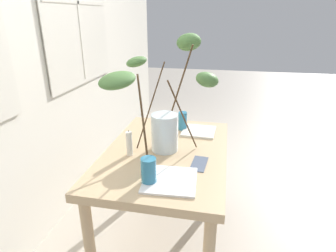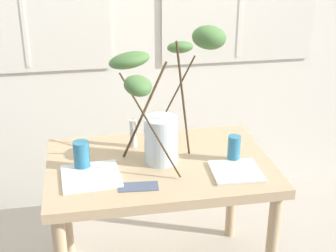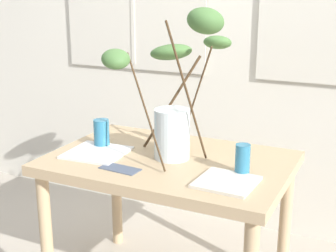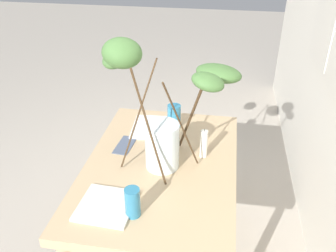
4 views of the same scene
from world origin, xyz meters
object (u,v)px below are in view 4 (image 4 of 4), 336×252
Objects in this scene: plate_square_left at (156,127)px; plate_square_right at (106,205)px; drinking_glass_blue_right at (133,202)px; pillar_candle at (204,144)px; dining_table at (161,179)px; drinking_glass_blue_left at (174,116)px; vase_with_branches at (169,111)px.

plate_square_right is at bearing -6.62° from plate_square_left.
pillar_candle is (-0.48, 0.26, 0.01)m from drinking_glass_blue_right.
dining_table is 0.40m from plate_square_right.
plate_square_right reaches higher than plate_square_left.
drinking_glass_blue_left is 0.76m from plate_square_right.
drinking_glass_blue_left is 0.52× the size of plate_square_left.
pillar_candle is at bearing 139.85° from plate_square_right.
drinking_glass_blue_right is 0.55m from pillar_candle.
plate_square_right is 0.60m from pillar_candle.
drinking_glass_blue_left is 0.60× the size of plate_square_right.
dining_table is 0.41m from drinking_glass_blue_right.
dining_table is 4.12× the size of plate_square_left.
drinking_glass_blue_left reaches higher than plate_square_right.
drinking_glass_blue_left is at bearing -175.01° from vase_with_branches.
plate_square_left is (-0.36, -0.14, -0.31)m from vase_with_branches.
pillar_candle is at bearing 35.53° from drinking_glass_blue_left.
pillar_candle is (0.28, 0.20, 0.01)m from drinking_glass_blue_left.
drinking_glass_blue_right is 0.73m from plate_square_left.
vase_with_branches is 2.69× the size of plate_square_left.
drinking_glass_blue_left reaches higher than dining_table.
plate_square_right is at bearing -26.76° from dining_table.
drinking_glass_blue_left is at bearing 178.65° from dining_table.
plate_square_left is 1.66× the size of pillar_candle.
drinking_glass_blue_left is (-0.40, -0.03, -0.25)m from vase_with_branches.
vase_with_branches is at bearing 4.99° from drinking_glass_blue_left.
pillar_candle reaches higher than plate_square_left.
drinking_glass_blue_right is at bearing -4.30° from drinking_glass_blue_left.
dining_table is 0.37m from plate_square_left.
plate_square_left is (-0.35, -0.09, 0.10)m from dining_table.
plate_square_right is (0.33, -0.22, -0.31)m from vase_with_branches.
pillar_candle is (-0.45, 0.38, 0.07)m from plate_square_right.
drinking_glass_blue_right reaches higher than plate_square_left.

